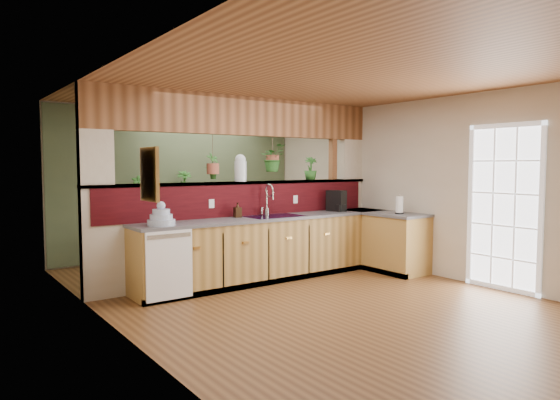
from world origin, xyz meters
TOP-DOWN VIEW (x-y plane):
  - ground at (0.00, 0.00)m, footprint 4.60×7.00m
  - ceiling at (0.00, 0.00)m, footprint 4.60×7.00m
  - wall_back at (0.00, 3.50)m, footprint 4.60×0.02m
  - wall_left at (-2.30, 0.00)m, footprint 0.02×7.00m
  - wall_right at (2.30, 0.00)m, footprint 0.02×7.00m
  - pass_through_partition at (0.03, 1.35)m, footprint 4.60×0.21m
  - pass_through_ledge at (0.00, 1.35)m, footprint 4.60×0.21m
  - header_beam at (0.00, 1.35)m, footprint 4.60×0.15m
  - sage_backwall at (0.00, 3.48)m, footprint 4.55×0.02m
  - countertop at (0.84, 0.87)m, footprint 4.14×1.52m
  - dishwasher at (-1.48, 0.66)m, footprint 0.58×0.03m
  - navy_sink at (0.25, 0.98)m, footprint 0.82×0.50m
  - french_door at (2.27, -1.30)m, footprint 0.06×1.02m
  - framed_print at (-2.27, -0.80)m, footprint 0.04×0.35m
  - faucet at (0.25, 1.13)m, footprint 0.20×0.20m
  - dish_stack at (-1.49, 0.87)m, footprint 0.33×0.33m
  - soap_dispenser at (-0.26, 1.13)m, footprint 0.11×0.11m
  - coffee_maker at (1.49, 1.02)m, footprint 0.17×0.30m
  - paper_towel at (1.97, 0.16)m, footprint 0.13×0.13m
  - glass_jar at (-0.08, 1.35)m, footprint 0.18×0.18m
  - ledge_plant_right at (1.23, 1.35)m, footprint 0.27×0.27m
  - hanging_plant_a at (-0.52, 1.35)m, footprint 0.22×0.17m
  - hanging_plant_b at (0.49, 1.35)m, footprint 0.44×0.41m
  - shelving_console at (-0.48, 3.25)m, footprint 1.70×0.72m
  - shelf_plant_a at (-0.89, 3.25)m, footprint 0.26×0.22m
  - shelf_plant_b at (-0.07, 3.25)m, footprint 0.31×0.31m
  - floor_plant at (0.42, 2.04)m, footprint 0.79×0.72m

SIDE VIEW (x-z plane):
  - ground at x=0.00m, z-range -0.01..0.01m
  - floor_plant at x=0.42m, z-range 0.00..0.76m
  - countertop at x=0.84m, z-range 0.00..0.90m
  - dishwasher at x=-1.48m, z-range 0.05..0.87m
  - shelving_console at x=-0.48m, z-range -0.05..1.05m
  - navy_sink at x=0.25m, z-range 0.73..0.91m
  - dish_stack at x=-1.49m, z-range 0.84..1.14m
  - soap_dispenser at x=-0.26m, z-range 0.90..1.11m
  - paper_towel at x=1.97m, z-range 0.89..1.16m
  - french_door at x=2.27m, z-range -0.03..2.13m
  - coffee_maker at x=1.49m, z-range 0.89..1.21m
  - faucet at x=0.25m, z-range 0.92..1.37m
  - pass_through_partition at x=0.03m, z-range -0.11..2.49m
  - shelf_plant_a at x=-0.89m, z-range 1.05..1.46m
  - shelf_plant_b at x=-0.07m, z-range 1.05..1.53m
  - wall_back at x=0.00m, z-range 0.00..2.60m
  - wall_left at x=-2.30m, z-range 0.00..2.60m
  - wall_right at x=2.30m, z-range 0.00..2.60m
  - sage_backwall at x=0.00m, z-range 0.02..2.58m
  - pass_through_ledge at x=0.00m, z-range 1.35..1.39m
  - framed_print at x=-2.27m, z-range 1.32..1.78m
  - ledge_plant_right at x=1.23m, z-range 1.39..1.76m
  - glass_jar at x=-0.08m, z-range 1.39..1.78m
  - hanging_plant_a at x=-0.52m, z-range 1.45..2.00m
  - hanging_plant_b at x=0.49m, z-range 1.64..2.18m
  - header_beam at x=0.00m, z-range 2.05..2.60m
  - ceiling at x=0.00m, z-range 2.60..2.60m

